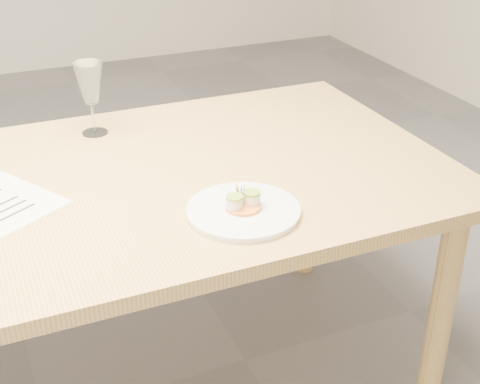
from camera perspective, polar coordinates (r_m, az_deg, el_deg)
name	(u,v)px	position (r m, az deg, el deg)	size (l,w,h in m)	color
dining_table	(4,226)	(1.79, -19.46, -2.76)	(2.40, 1.00, 0.75)	tan
dinner_plate	(243,210)	(1.60, 0.30, -1.52)	(0.28, 0.28, 0.07)	white
wine_glass_2	(90,84)	(2.04, -12.70, 8.94)	(0.09, 0.09, 0.22)	white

